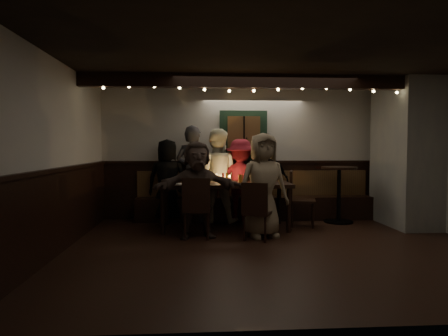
{
  "coord_description": "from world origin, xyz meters",
  "views": [
    {
      "loc": [
        -1.12,
        -5.5,
        1.42
      ],
      "look_at": [
        -0.64,
        1.6,
        1.05
      ],
      "focal_mm": 32.0,
      "sensor_mm": 36.0,
      "label": 1
    }
  ],
  "objects": [
    {
      "name": "chair_near_right",
      "position": [
        -0.23,
        0.45,
        0.5
      ],
      "size": [
        0.53,
        0.53,
        0.89
      ],
      "color": "black",
      "rests_on": "ground"
    },
    {
      "name": "person_b",
      "position": [
        -1.21,
        2.11,
        0.92
      ],
      "size": [
        0.78,
        0.65,
        1.83
      ],
      "primitive_type": "imported",
      "rotation": [
        0.0,
        0.0,
        2.78
      ],
      "color": "#343337",
      "rests_on": "ground"
    },
    {
      "name": "person_g",
      "position": [
        -0.08,
        0.71,
        0.82
      ],
      "size": [
        0.9,
        0.69,
        1.65
      ],
      "primitive_type": "imported",
      "rotation": [
        0.0,
        0.0,
        0.23
      ],
      "color": "#847156",
      "rests_on": "ground"
    },
    {
      "name": "person_f",
      "position": [
        -1.12,
        0.72,
        0.76
      ],
      "size": [
        1.47,
        0.7,
        1.53
      ],
      "primitive_type": "imported",
      "rotation": [
        0.0,
        0.0,
        0.18
      ],
      "color": "#41322B",
      "rests_on": "ground"
    },
    {
      "name": "chair_end",
      "position": [
        0.67,
        1.52,
        0.56
      ],
      "size": [
        0.55,
        0.55,
        1.0
      ],
      "color": "black",
      "rests_on": "ground"
    },
    {
      "name": "person_c",
      "position": [
        -0.76,
        2.03,
        0.88
      ],
      "size": [
        0.99,
        0.84,
        1.77
      ],
      "primitive_type": "imported",
      "rotation": [
        0.0,
        0.0,
        2.92
      ],
      "color": "#EEE9C6",
      "rests_on": "ground"
    },
    {
      "name": "high_top",
      "position": [
        1.54,
        1.82,
        0.67
      ],
      "size": [
        0.66,
        0.66,
        1.05
      ],
      "color": "black",
      "rests_on": "ground"
    },
    {
      "name": "person_d",
      "position": [
        -0.3,
        2.04,
        0.79
      ],
      "size": [
        1.16,
        0.93,
        1.58
      ],
      "primitive_type": "imported",
      "rotation": [
        0.0,
        0.0,
        2.75
      ],
      "color": "maroon",
      "rests_on": "ground"
    },
    {
      "name": "person_e",
      "position": [
        0.19,
        2.16,
        0.78
      ],
      "size": [
        0.99,
        0.65,
        1.57
      ],
      "primitive_type": "imported",
      "rotation": [
        0.0,
        0.0,
        2.82
      ],
      "color": "black",
      "rests_on": "ground"
    },
    {
      "name": "room",
      "position": [
        1.07,
        1.42,
        1.07
      ],
      "size": [
        6.02,
        5.01,
        2.62
      ],
      "color": "black",
      "rests_on": "ground"
    },
    {
      "name": "person_a",
      "position": [
        -1.69,
        2.15,
        0.79
      ],
      "size": [
        0.83,
        0.6,
        1.57
      ],
      "primitive_type": "imported",
      "rotation": [
        0.0,
        0.0,
        3.01
      ],
      "color": "black",
      "rests_on": "ground"
    },
    {
      "name": "chair_near_left",
      "position": [
        -1.13,
        0.63,
        0.54
      ],
      "size": [
        0.47,
        0.47,
        0.95
      ],
      "color": "black",
      "rests_on": "ground"
    },
    {
      "name": "dining_table",
      "position": [
        -0.65,
        1.4,
        0.74
      ],
      "size": [
        2.26,
        0.97,
        0.98
      ],
      "color": "black",
      "rests_on": "ground"
    }
  ]
}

